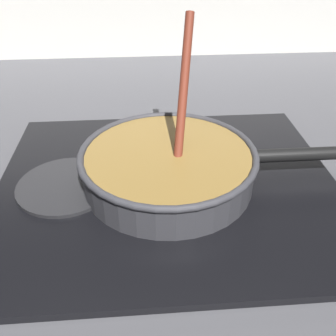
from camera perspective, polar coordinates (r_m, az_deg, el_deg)
name	(u,v)px	position (r m, az deg, el deg)	size (l,w,h in m)	color
ground	(104,229)	(0.60, -9.62, -9.04)	(2.40, 1.60, 0.04)	#4C4C51
hob_plate	(168,185)	(0.63, 0.00, -2.56)	(0.56, 0.48, 0.01)	black
burner_ring	(168,180)	(0.63, 0.00, -1.83)	(0.21, 0.21, 0.01)	#592D0C
spare_burner	(66,185)	(0.64, -15.13, -2.52)	(0.16, 0.16, 0.01)	#262628
cooking_pan	(169,165)	(0.61, 0.19, 0.43)	(0.44, 0.29, 0.25)	#38383D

